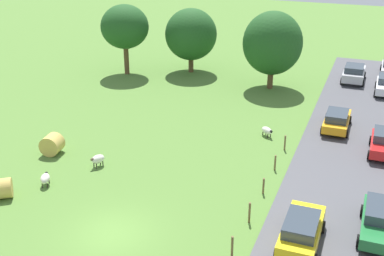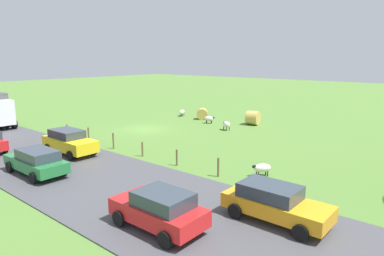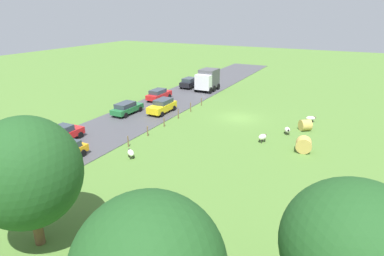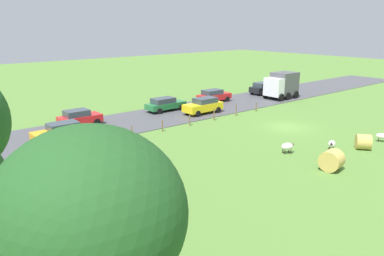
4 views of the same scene
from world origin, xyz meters
name	(u,v)px [view 2 (image 2 of 4)]	position (x,y,z in m)	size (l,w,h in m)	color
ground_plane	(145,129)	(0.00, 0.00, 0.00)	(160.00, 160.00, 0.00)	#517A33
road_strip	(28,153)	(11.16, 0.00, 0.03)	(8.00, 80.00, 0.06)	#47474C
sheep_0	(262,168)	(4.67, 14.99, 0.47)	(1.12, 1.04, 0.73)	silver
sheep_1	(209,119)	(-6.26, 2.92, 0.48)	(0.90, 1.12, 0.75)	silver
sheep_2	(182,112)	(-7.84, -2.20, 0.49)	(1.16, 0.84, 0.74)	silver
sheep_3	(226,124)	(-4.56, 6.23, 0.55)	(0.89, 1.08, 0.83)	silver
hay_bale_0	(253,118)	(-8.50, 6.78, 0.70)	(1.40, 1.40, 1.18)	tan
hay_bale_1	(202,114)	(-7.70, 0.87, 0.60)	(1.19, 1.19, 1.06)	tan
fence_post_0	(67,130)	(6.37, -2.85, 0.52)	(0.12, 0.12, 1.05)	brown
fence_post_1	(89,135)	(6.37, 0.35, 0.60)	(0.12, 0.12, 1.20)	brown
fence_post_2	(113,141)	(6.37, 3.55, 0.60)	(0.12, 0.12, 1.21)	brown
fence_post_3	(142,149)	(6.37, 6.74, 0.51)	(0.12, 0.12, 1.02)	brown
fence_post_4	(177,157)	(6.37, 9.94, 0.52)	(0.12, 0.12, 1.05)	brown
fence_post_5	(218,167)	(6.37, 13.14, 0.56)	(0.12, 0.12, 1.11)	brown
car_3	(275,202)	(9.35, 18.11, 0.84)	(1.98, 4.36, 1.50)	orange
car_4	(159,209)	(12.88, 14.97, 0.87)	(2.03, 3.95, 1.55)	red
car_5	(36,161)	(12.87, 4.95, 0.84)	(1.97, 4.53, 1.49)	#237238
car_8	(69,141)	(9.28, 2.42, 0.92)	(1.99, 4.46, 1.67)	yellow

